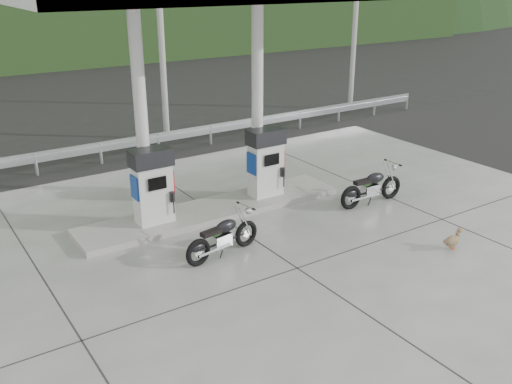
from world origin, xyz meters
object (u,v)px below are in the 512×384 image
motorcycle_right (372,187)px  duck (452,241)px  gas_pump_right (266,162)px  motorcycle_left (223,237)px  gas_pump_left (153,186)px

motorcycle_right → duck: motorcycle_right is taller
gas_pump_right → motorcycle_left: gas_pump_right is taller
gas_pump_right → duck: (1.77, -4.68, -0.86)m
duck → motorcycle_right: bearing=80.9°
gas_pump_left → motorcycle_right: gas_pump_left is taller
gas_pump_right → duck: gas_pump_right is taller
gas_pump_left → duck: size_ratio=3.34×
gas_pump_left → motorcycle_left: bearing=-73.9°
gas_pump_left → gas_pump_right: same height
gas_pump_left → gas_pump_right: (3.20, 0.00, 0.00)m
gas_pump_right → duck: bearing=-69.3°
duck → motorcycle_left: bearing=148.3°
motorcycle_right → duck: bearing=-96.0°
duck → gas_pump_left: bearing=135.2°
duck → gas_pump_right: bearing=109.3°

